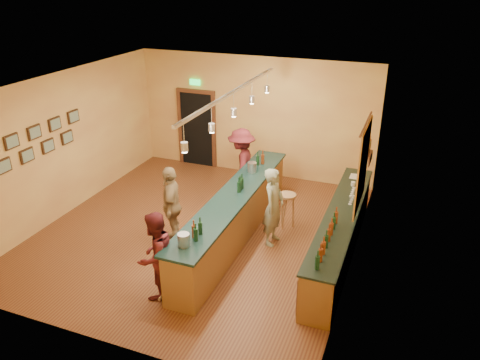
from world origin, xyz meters
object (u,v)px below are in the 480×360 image
at_px(customer_b, 172,205).
at_px(tasting_bar, 234,213).
at_px(customer_c, 241,165).
at_px(back_counter, 340,233).
at_px(bartender, 274,207).
at_px(customer_a, 155,256).
at_px(bar_stool, 287,200).

bearing_deg(customer_b, tasting_bar, 94.48).
bearing_deg(customer_c, customer_b, -23.90).
relative_size(customer_b, customer_c, 0.94).
relative_size(back_counter, bartender, 2.76).
distance_m(customer_a, customer_c, 4.04).
height_order(back_counter, bar_stool, back_counter).
xyz_separation_m(back_counter, customer_a, (-2.70, -2.38, 0.31)).
distance_m(tasting_bar, bartender, 0.83).
bearing_deg(customer_a, bar_stool, 165.22).
distance_m(back_counter, customer_c, 3.20).
relative_size(bartender, customer_a, 1.04).
distance_m(customer_b, bar_stool, 2.49).
bearing_deg(customer_a, tasting_bar, 175.91).
relative_size(back_counter, customer_b, 2.71).
xyz_separation_m(customer_a, customer_c, (0.00, 4.04, 0.10)).
height_order(customer_b, bar_stool, customer_b).
bearing_deg(customer_b, back_counter, 81.47).
xyz_separation_m(bartender, bar_stool, (0.09, 0.73, -0.18)).
bearing_deg(tasting_bar, customer_b, -154.59).
bearing_deg(back_counter, customer_b, -167.60).
height_order(customer_a, bar_stool, customer_a).
relative_size(bartender, bar_stool, 2.10).
bearing_deg(customer_c, tasting_bar, 6.68).
bearing_deg(customer_b, bartender, 89.22).
xyz_separation_m(back_counter, customer_b, (-3.30, -0.72, 0.35)).
xyz_separation_m(customer_c, bar_stool, (1.42, -0.95, -0.25)).
xyz_separation_m(customer_a, customer_b, (-0.60, 1.65, 0.05)).
relative_size(bartender, customer_b, 0.98).
relative_size(customer_a, bar_stool, 2.02).
relative_size(back_counter, customer_c, 2.54).
relative_size(back_counter, bar_stool, 5.79).
distance_m(back_counter, tasting_bar, 2.16).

